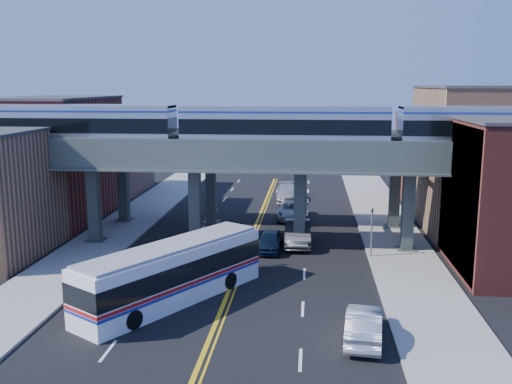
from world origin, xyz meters
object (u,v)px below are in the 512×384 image
transit_bus (173,273)px  traffic_signal (372,227)px  transit_train (284,126)px  car_lane_b (297,233)px  stop_sign (243,242)px  car_lane_d (287,193)px  car_lane_c (292,210)px  car_parked_curb (364,325)px  car_lane_a (270,241)px

transit_bus → traffic_signal: bearing=-19.3°
transit_train → car_lane_b: bearing=42.0°
stop_sign → car_lane_d: (2.00, 22.95, -0.91)m
transit_train → car_lane_d: transit_train is taller
car_lane_c → transit_bus: bearing=-103.3°
car_parked_curb → transit_bus: bearing=-15.6°
transit_bus → car_parked_curb: size_ratio=2.46×
stop_sign → car_parked_curb: stop_sign is taller
car_lane_d → car_parked_curb: (5.21, -33.58, -0.04)m
stop_sign → car_lane_d: stop_sign is taller
car_lane_b → car_lane_d: 17.06m
traffic_signal → car_lane_a: traffic_signal is taller
traffic_signal → transit_bus: (-12.16, -9.47, -0.65)m
transit_bus → car_lane_a: (4.80, 10.60, -0.91)m
stop_sign → transit_train: bearing=63.6°
car_lane_c → transit_train: bearing=-89.3°
stop_sign → car_parked_curb: size_ratio=0.54×
car_lane_c → traffic_signal: bearing=-60.0°
transit_bus → car_lane_c: (6.09, 21.24, -0.90)m
car_lane_d → transit_train: bearing=-92.6°
traffic_signal → car_lane_b: 6.27m
transit_train → car_lane_c: transit_train is taller
car_lane_a → car_lane_b: bearing=43.5°
stop_sign → car_lane_b: bearing=59.2°
transit_train → car_lane_d: 19.83m
transit_train → car_lane_a: 8.61m
transit_train → stop_sign: (-2.48, -5.00, -7.50)m
transit_bus → car_lane_b: 14.20m
traffic_signal → car_parked_curb: traffic_signal is taller
transit_bus → car_lane_a: transit_bus is taller
car_lane_b → car_parked_curb: 16.99m
transit_bus → stop_sign: bearing=6.0°
car_lane_b → car_parked_curb: bearing=-80.1°
car_lane_a → car_parked_curb: size_ratio=0.89×
car_lane_b → car_lane_a: bearing=-140.2°
car_lane_a → car_lane_d: size_ratio=0.75×
stop_sign → transit_bus: size_ratio=0.22×
car_lane_a → transit_train: bearing=43.9°
car_lane_a → car_lane_c: 10.72m
traffic_signal → car_lane_d: 21.16m
car_lane_a → traffic_signal: bearing=-7.6°
car_lane_d → stop_sign: bearing=-99.1°
traffic_signal → transit_train: bearing=162.7°
traffic_signal → car_lane_a: size_ratio=0.94×
car_lane_a → car_lane_c: (1.29, 10.64, 0.01)m
stop_sign → car_parked_curb: bearing=-55.8°
transit_train → traffic_signal: 9.68m
transit_train → car_lane_b: (1.07, 0.96, -8.33)m
transit_bus → car_lane_d: bearing=22.6°
car_lane_b → car_parked_curb: size_ratio=1.15×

